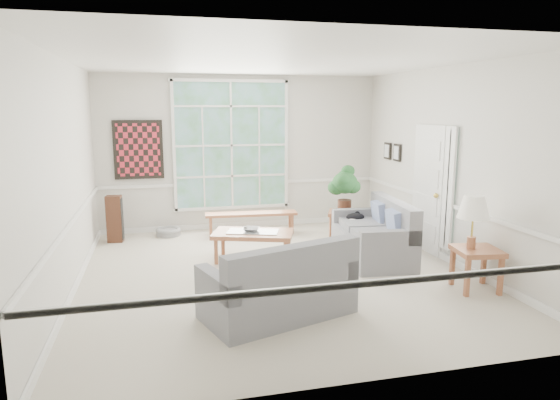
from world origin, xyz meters
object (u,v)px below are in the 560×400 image
at_px(end_table, 344,226).
at_px(side_table, 476,269).
at_px(loveseat_right, 372,230).
at_px(loveseat_front, 278,278).
at_px(coffee_table, 253,246).

height_order(end_table, side_table, side_table).
distance_m(loveseat_right, loveseat_front, 2.67).
distance_m(loveseat_front, coffee_table, 2.17).
distance_m(loveseat_right, side_table, 1.79).
xyz_separation_m(loveseat_right, coffee_table, (-1.86, 0.36, -0.24)).
bearing_deg(side_table, loveseat_front, -176.31).
height_order(coffee_table, end_table, end_table).
relative_size(loveseat_front, coffee_table, 1.37).
bearing_deg(coffee_table, side_table, -18.03).
xyz_separation_m(loveseat_front, side_table, (2.72, 0.18, -0.17)).
relative_size(coffee_table, end_table, 2.26).
relative_size(loveseat_right, coffee_table, 1.41).
relative_size(loveseat_front, end_table, 3.09).
distance_m(loveseat_front, side_table, 2.74).
height_order(loveseat_right, coffee_table, loveseat_right).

